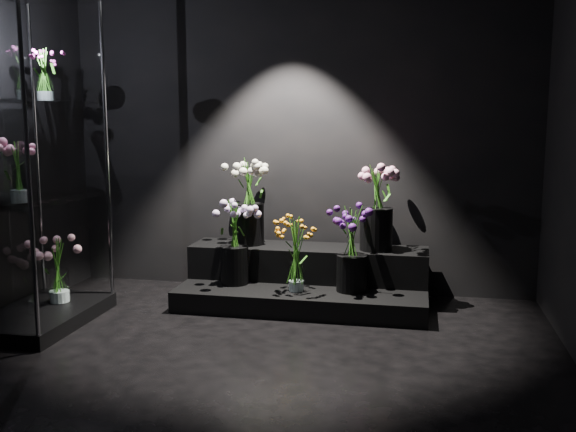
# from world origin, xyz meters

# --- Properties ---
(floor) EXTENTS (4.00, 4.00, 0.00)m
(floor) POSITION_xyz_m (0.00, 0.00, 0.00)
(floor) COLOR black
(floor) RESTS_ON ground
(wall_back) EXTENTS (4.00, 0.00, 4.00)m
(wall_back) POSITION_xyz_m (0.00, 2.00, 1.40)
(wall_back) COLOR black
(wall_back) RESTS_ON floor
(wall_front) EXTENTS (4.00, 0.00, 4.00)m
(wall_front) POSITION_xyz_m (0.00, -2.00, 1.40)
(wall_front) COLOR black
(wall_front) RESTS_ON floor
(display_riser) EXTENTS (1.96, 0.87, 0.44)m
(display_riser) POSITION_xyz_m (0.14, 1.61, 0.18)
(display_riser) COLOR black
(display_riser) RESTS_ON floor
(display_case) EXTENTS (0.64, 1.07, 2.36)m
(display_case) POSITION_xyz_m (-1.66, 0.66, 1.18)
(display_case) COLOR black
(display_case) RESTS_ON floor
(bouquet_orange_bells) EXTENTS (0.34, 0.34, 0.57)m
(bouquet_orange_bells) POSITION_xyz_m (0.11, 1.32, 0.46)
(bouquet_orange_bells) COLOR white
(bouquet_orange_bells) RESTS_ON display_riser
(bouquet_lilac) EXTENTS (0.41, 0.41, 0.67)m
(bouquet_lilac) POSITION_xyz_m (-0.42, 1.44, 0.55)
(bouquet_lilac) COLOR black
(bouquet_lilac) RESTS_ON display_riser
(bouquet_purple) EXTENTS (0.35, 0.35, 0.67)m
(bouquet_purple) POSITION_xyz_m (0.53, 1.41, 0.53)
(bouquet_purple) COLOR black
(bouquet_purple) RESTS_ON display_riser
(bouquet_cream_roses) EXTENTS (0.41, 0.41, 0.72)m
(bouquet_cream_roses) POSITION_xyz_m (-0.37, 1.73, 0.86)
(bouquet_cream_roses) COLOR black
(bouquet_cream_roses) RESTS_ON display_riser
(bouquet_pink_roses) EXTENTS (0.42, 0.42, 0.70)m
(bouquet_pink_roses) POSITION_xyz_m (0.70, 1.70, 0.84)
(bouquet_pink_roses) COLOR black
(bouquet_pink_roses) RESTS_ON display_riser
(bouquet_case_pink) EXTENTS (0.37, 0.37, 0.44)m
(bouquet_case_pink) POSITION_xyz_m (-1.66, 0.49, 1.15)
(bouquet_case_pink) COLOR white
(bouquet_case_pink) RESTS_ON display_case
(bouquet_case_magenta) EXTENTS (0.27, 0.27, 0.37)m
(bouquet_case_magenta) POSITION_xyz_m (-1.63, 0.82, 1.80)
(bouquet_case_magenta) COLOR white
(bouquet_case_magenta) RESTS_ON display_case
(bouquet_case_base_pink) EXTENTS (0.40, 0.40, 0.48)m
(bouquet_case_base_pink) POSITION_xyz_m (-1.63, 0.86, 0.36)
(bouquet_case_base_pink) COLOR white
(bouquet_case_base_pink) RESTS_ON display_case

